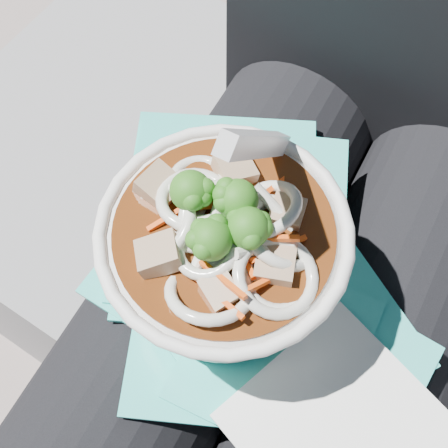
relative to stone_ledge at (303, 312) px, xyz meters
The scene contains 6 objects.
ground 0.27m from the stone_ledge, 90.00° to the right, with size 20.00×20.00×0.00m, color slate.
stone_ledge is the anchor object (origin of this frame).
lap 0.34m from the stone_ledge, 90.00° to the right, with size 0.33×0.48×0.16m.
person_body 0.34m from the stone_ledge, 90.00° to the right, with size 0.34×0.94×1.01m.
plastic_bag 0.42m from the stone_ledge, 103.37° to the right, with size 0.32×0.31×0.01m.
udon_bowl 0.50m from the stone_ledge, 105.43° to the right, with size 0.20×0.20×0.20m.
Camera 1 is at (0.04, -0.17, 1.08)m, focal length 50.00 mm.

